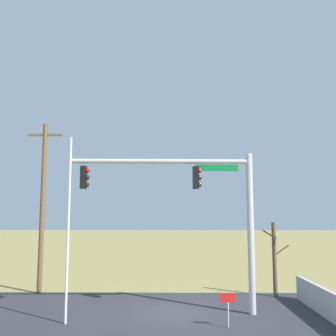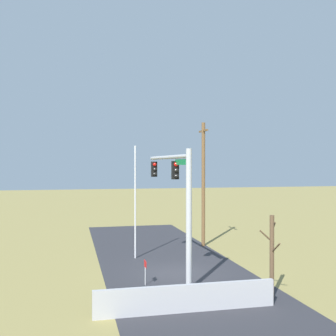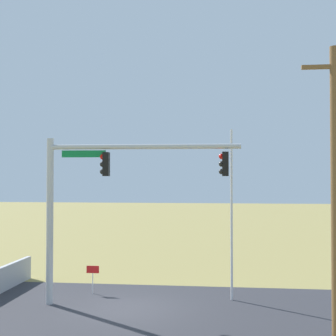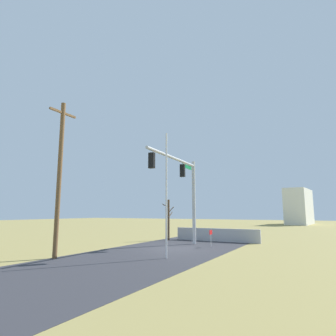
# 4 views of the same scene
# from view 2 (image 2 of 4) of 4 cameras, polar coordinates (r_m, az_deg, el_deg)

# --- Properties ---
(ground_plane) EXTENTS (160.00, 160.00, 0.00)m
(ground_plane) POSITION_cam_2_polar(r_m,az_deg,el_deg) (23.81, 1.19, -13.95)
(ground_plane) COLOR olive
(road_surface) EXTENTS (28.00, 8.00, 0.01)m
(road_surface) POSITION_cam_2_polar(r_m,az_deg,el_deg) (27.60, -0.89, -11.92)
(road_surface) COLOR #2D2D33
(road_surface) RESTS_ON ground_plane
(sidewalk_corner) EXTENTS (6.00, 6.00, 0.01)m
(sidewalk_corner) POSITION_cam_2_polar(r_m,az_deg,el_deg) (19.83, 3.65, -16.92)
(sidewalk_corner) COLOR #B7B5AD
(sidewalk_corner) RESTS_ON ground_plane
(retaining_fence) EXTENTS (0.20, 7.48, 1.12)m
(retaining_fence) POSITION_cam_2_polar(r_m,az_deg,el_deg) (17.75, 2.54, -17.15)
(retaining_fence) COLOR #A8A8AD
(retaining_fence) RESTS_ON ground_plane
(signal_mast) EXTENTS (7.82, 0.61, 6.68)m
(signal_mast) POSITION_cam_2_polar(r_m,az_deg,el_deg) (21.92, 1.12, -2.68)
(signal_mast) COLOR #B2B5BA
(signal_mast) RESTS_ON ground_plane
(flagpole) EXTENTS (0.10, 0.10, 7.12)m
(flagpole) POSITION_cam_2_polar(r_m,az_deg,el_deg) (26.85, -4.44, -4.59)
(flagpole) COLOR silver
(flagpole) RESTS_ON ground_plane
(utility_pole) EXTENTS (1.90, 0.26, 8.98)m
(utility_pole) POSITION_cam_2_polar(r_m,az_deg,el_deg) (30.86, 4.78, -1.89)
(utility_pole) COLOR brown
(utility_pole) RESTS_ON ground_plane
(bare_tree) EXTENTS (1.27, 1.02, 3.67)m
(bare_tree) POSITION_cam_2_polar(r_m,az_deg,el_deg) (19.79, 13.82, -11.30)
(bare_tree) COLOR brown
(bare_tree) RESTS_ON ground_plane
(open_sign) EXTENTS (0.56, 0.04, 1.22)m
(open_sign) POSITION_cam_2_polar(r_m,az_deg,el_deg) (21.30, -3.09, -13.17)
(open_sign) COLOR silver
(open_sign) RESTS_ON ground_plane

